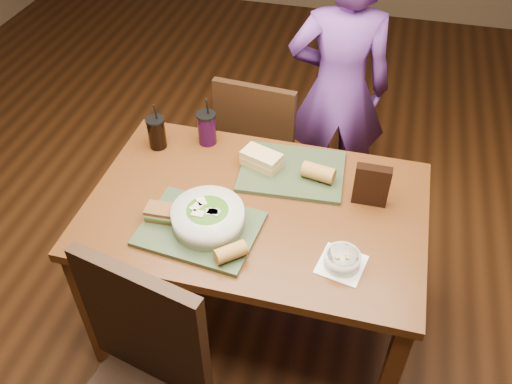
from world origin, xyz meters
The scene contains 15 objects.
ground centered at (0.00, 0.00, 0.00)m, with size 6.00×6.00×0.00m, color #381C0B.
dining_table centered at (0.00, 0.00, 0.66)m, with size 1.30×0.85×0.75m.
chair_far centered at (-0.16, 0.67, 0.51)m, with size 0.42×0.43×0.91m.
diner centered at (0.19, 0.94, 0.72)m, with size 0.53×0.35×1.45m, color #633189.
tray_near centered at (-0.17, -0.18, 0.76)m, with size 0.42×0.32×0.02m, color #2D3B21.
tray_far centered at (0.10, 0.22, 0.76)m, with size 0.42×0.32×0.02m, color #2D3B21.
salad_bowl centered at (-0.14, -0.16, 0.81)m, with size 0.26×0.26×0.09m.
soup_bowl centered at (0.36, -0.21, 0.78)m, with size 0.18×0.18×0.06m.
sandwich_near centered at (-0.32, -0.17, 0.79)m, with size 0.11×0.08×0.05m.
sandwich_far centered at (-0.03, 0.22, 0.80)m, with size 0.18×0.14×0.06m.
baguette_near centered at (-0.02, -0.29, 0.80)m, with size 0.06×0.06×0.11m, color #AD7533.
baguette_far centered at (0.21, 0.19, 0.80)m, with size 0.07×0.07×0.13m, color #AD7533.
cup_cola centered at (-0.51, 0.25, 0.82)m, with size 0.08×0.08×0.22m.
cup_berry centered at (-0.31, 0.34, 0.83)m, with size 0.08×0.08×0.23m.
chip_bag centered at (0.42, 0.13, 0.84)m, with size 0.13×0.04×0.17m, color black.
Camera 1 is at (0.37, -1.45, 2.21)m, focal length 38.00 mm.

